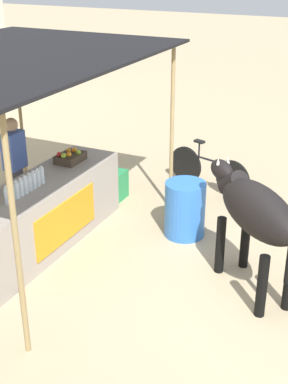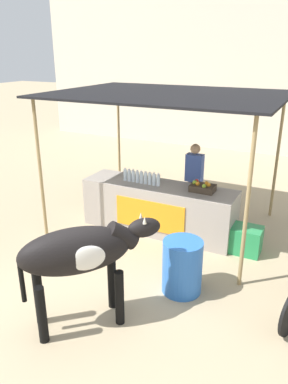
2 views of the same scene
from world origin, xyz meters
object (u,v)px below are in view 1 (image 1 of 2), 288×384
Objects in this scene: stall_counter at (42,215)px; cooler_box at (109,187)px; water_barrel at (185,209)px; bicycle_leaning at (208,171)px; fruit_crate at (70,157)px; cow at (255,211)px; vendor_behind_counter at (16,170)px.

stall_counter reaches higher than cooler_box.
bicycle_leaning is (1.70, 0.24, -0.06)m from water_barrel.
fruit_crate reaches higher than water_barrel.
cow reaches higher than water_barrel.
bicycle_leaning is (2.00, -1.49, -0.68)m from fruit_crate.
bicycle_leaning is at bearing -49.74° from cooler_box.
stall_counter is 0.95m from vendor_behind_counter.
water_barrel is (1.15, -1.68, -0.07)m from stall_counter.
cooler_box is at bearing 70.29° from water_barrel.
cow is (0.26, -2.89, 0.55)m from stall_counter.
vendor_behind_counter is 1.03× the size of bicycle_leaning.
vendor_behind_counter is 1.64m from cooler_box.
stall_counter reaches higher than bicycle_leaning.
bicycle_leaning is at bearing 29.39° from cow.
vendor_behind_counter reaches higher than fruit_crate.
fruit_crate is 0.83m from vendor_behind_counter.
vendor_behind_counter is at bearing 59.30° from stall_counter.
cow is (-1.45, -2.79, 0.79)m from cooler_box.
fruit_crate is 0.28× the size of bicycle_leaning.
stall_counter is at bearing 176.76° from cooler_box.
cow is at bearing -150.61° from bicycle_leaning.
water_barrel is (-0.57, -1.58, 0.17)m from cooler_box.
cooler_box is 1.76m from bicycle_leaning.
stall_counter is 5.00× the size of cooler_box.
bicycle_leaning is (2.85, -1.43, -0.13)m from stall_counter.
water_barrel is 0.51× the size of bicycle_leaning.
stall_counter is 3.65× the size of water_barrel.
cooler_box is 1.69m from water_barrel.
cooler_box is at bearing 130.26° from bicycle_leaning.
cooler_box is 0.73× the size of water_barrel.
fruit_crate is at bearing 99.83° from water_barrel.
fruit_crate is 0.28× the size of cow.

